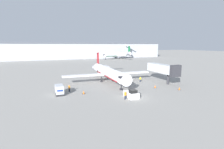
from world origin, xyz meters
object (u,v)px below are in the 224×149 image
Objects in this scene: worker_by_wing at (140,79)px; jet_bridge at (163,69)px; traffic_cone_left at (84,92)px; traffic_cone_mid at (179,89)px; luggage_cart at (59,90)px; worker_near_tug at (125,95)px; airplane_parked_far_left at (117,54)px; airplane_main at (108,72)px; traffic_cone_right at (155,86)px; pushback_tug at (131,94)px; worker_on_apron at (69,88)px.

worker_by_wing is 7.82m from jet_bridge.
jet_bridge is (26.04, 3.19, 4.07)m from traffic_cone_left.
jet_bridge is at bearing 79.98° from traffic_cone_mid.
traffic_cone_left is (5.51, -1.63, -0.79)m from luggage_cart.
worker_near_tug is at bearing -35.51° from luggage_cart.
worker_by_wing is 13.49m from traffic_cone_mid.
airplane_parked_far_left reaches higher than traffic_cone_left.
jet_bridge reaches higher than traffic_cone_left.
airplane_main is at bearing 129.66° from traffic_cone_mid.
airplane_main reaches higher than worker_by_wing.
pushback_tug is at bearing -152.76° from traffic_cone_right.
luggage_cart reaches higher than worker_by_wing.
worker_on_apron is 29.16m from jet_bridge.
worker_on_apron is 2.56× the size of traffic_cone_mid.
pushback_tug is at bearing 21.78° from worker_near_tug.
worker_by_wing is at bearing 108.39° from traffic_cone_mid.
worker_by_wing is at bearing -109.28° from airplane_parked_far_left.
worker_by_wing is at bearing 48.95° from worker_near_tug.
worker_on_apron is at bearing 167.98° from traffic_cone_right.
luggage_cart is 2.07× the size of worker_by_wing.
worker_near_tug is at bearing -153.57° from traffic_cone_right.
luggage_cart is 3.13m from worker_on_apron.
airplane_main is 7.43× the size of pushback_tug.
worker_on_apron is 107.05m from airplane_parked_far_left.
traffic_cone_right is at bearing -53.06° from airplane_main.
airplane_main reaches higher than traffic_cone_mid.
worker_by_wing reaches higher than traffic_cone_right.
traffic_cone_right is at bearing 27.24° from pushback_tug.
traffic_cone_left is at bearing 175.75° from traffic_cone_right.
traffic_cone_mid is (4.25, -12.79, -0.54)m from worker_by_wing.
airplane_parked_far_left reaches higher than jet_bridge.
pushback_tug is 2.29× the size of worker_by_wing.
worker_on_apron is (-23.10, -3.58, 0.09)m from worker_by_wing.
traffic_cone_left is at bearing -161.00° from worker_by_wing.
traffic_cone_left is (-20.19, -6.95, -0.50)m from worker_by_wing.
worker_by_wing is (25.70, 5.32, -0.29)m from luggage_cart.
traffic_cone_left is 26.55m from jet_bridge.
worker_by_wing is 0.05× the size of airplane_parked_far_left.
pushback_tug is at bearing -39.84° from worker_on_apron.
traffic_cone_left is at bearing -173.02° from jet_bridge.
traffic_cone_right is at bearing -6.99° from luggage_cart.
worker_near_tug reaches higher than traffic_cone_left.
airplane_main reaches higher than traffic_cone_left.
traffic_cone_right is (25.38, -3.11, -0.78)m from luggage_cart.
worker_on_apron is at bearing -171.20° from worker_by_wing.
pushback_tug is 2.09× the size of worker_near_tug.
airplane_parked_far_left reaches higher than worker_near_tug.
traffic_cone_right is (22.79, -4.85, -0.58)m from worker_on_apron.
traffic_cone_left is 108.59m from airplane_parked_far_left.
airplane_main is 18.68m from luggage_cart.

